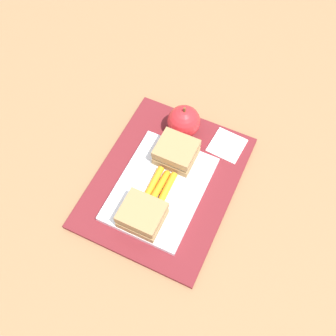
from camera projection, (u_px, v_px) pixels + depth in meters
ground_plane at (165, 182)px, 0.86m from camera, size 2.40×2.40×0.00m
lunchbag_mat at (165, 181)px, 0.86m from camera, size 0.36×0.28×0.01m
food_tray at (160, 189)px, 0.84m from camera, size 0.23×0.17×0.01m
sandwich_half_left at (142, 215)px, 0.78m from camera, size 0.07×0.08×0.04m
sandwich_half_right at (176, 152)px, 0.85m from camera, size 0.07×0.08×0.04m
carrot_sticks_bundle at (160, 186)px, 0.83m from camera, size 0.08×0.04×0.02m
apple at (184, 122)px, 0.88m from camera, size 0.07×0.07×0.08m
paper_napkin at (227, 145)px, 0.89m from camera, size 0.08×0.08×0.00m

